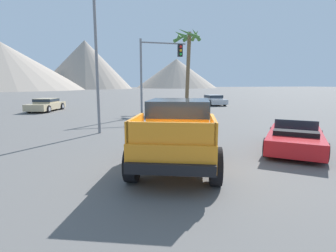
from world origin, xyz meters
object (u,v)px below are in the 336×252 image
Objects in this scene: street_lamp_post at (95,27)px; palm_tree_tall at (188,48)px; parked_car_silver at (213,100)px; traffic_light_main at (159,63)px; orange_pickup_truck at (178,128)px; red_convertible_car at (295,139)px; parked_car_tan at (46,104)px.

street_lamp_post is 1.13× the size of palm_tree_tall.
street_lamp_post is at bearing -130.69° from parked_car_silver.
parked_car_silver is 0.73× the size of traffic_light_main.
parked_car_silver is 19.75m from street_lamp_post.
orange_pickup_truck is 0.89× the size of traffic_light_main.
traffic_light_main is at bearing -129.25° from palm_tree_tall.
street_lamp_post is (-4.57, -6.12, 1.13)m from traffic_light_main.
palm_tree_tall is at bearing -143.04° from parked_car_silver.
red_convertible_car is at bearing -96.12° from palm_tree_tall.
orange_pickup_truck is 1.20× the size of red_convertible_car.
palm_tree_tall reaches higher than red_convertible_car.
parked_car_tan reaches higher than red_convertible_car.
orange_pickup_truck is at bearing 126.52° from parked_car_tan.
palm_tree_tall is (13.06, -1.14, 5.20)m from parked_car_tan.
street_lamp_post is at bearing 126.05° from parked_car_tan.
red_convertible_car is at bearing -105.35° from parked_car_silver.
parked_car_silver is 0.55× the size of palm_tree_tall.
orange_pickup_truck reaches higher than parked_car_tan.
red_convertible_car is 10.00m from street_lamp_post.
traffic_light_main is at bearing -134.41° from parked_car_silver.
traffic_light_main is at bearing 161.80° from parked_car_tan.
parked_car_silver is (10.74, 20.02, -0.52)m from orange_pickup_truck.
palm_tree_tall is (6.46, 17.00, 4.67)m from orange_pickup_truck.
traffic_light_main is 0.75× the size of palm_tree_tall.
parked_car_silver reaches higher than parked_car_tan.
parked_car_tan is at bearing -172.05° from parked_car_silver.
orange_pickup_truck is 1.22× the size of parked_car_silver.
street_lamp_post reaches higher than parked_car_silver.
palm_tree_tall is at bearing 50.75° from traffic_light_main.
traffic_light_main is 0.66× the size of street_lamp_post.
street_lamp_post is at bearing -177.08° from red_convertible_car.
parked_car_tan is at bearing 109.51° from street_lamp_post.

